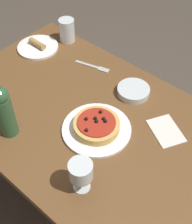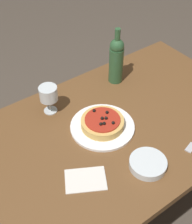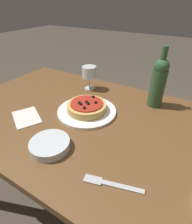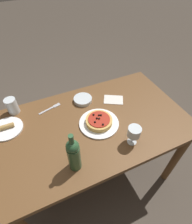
{
  "view_description": "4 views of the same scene",
  "coord_description": "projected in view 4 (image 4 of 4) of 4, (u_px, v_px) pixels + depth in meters",
  "views": [
    {
      "loc": [
        0.55,
        -0.62,
        1.72
      ],
      "look_at": [
        0.03,
        -0.03,
        0.86
      ],
      "focal_mm": 50.0,
      "sensor_mm": 36.0,
      "label": 1
    },
    {
      "loc": [
        0.61,
        0.71,
        1.72
      ],
      "look_at": [
        0.05,
        -0.05,
        0.84
      ],
      "focal_mm": 50.0,
      "sensor_mm": 36.0,
      "label": 2
    },
    {
      "loc": [
        -0.35,
        0.55,
        1.22
      ],
      "look_at": [
        -0.02,
        -0.02,
        0.79
      ],
      "focal_mm": 28.0,
      "sensor_mm": 36.0,
      "label": 3
    },
    {
      "loc": [
        -0.31,
        -0.74,
        1.69
      ],
      "look_at": [
        0.04,
        0.03,
        0.82
      ],
      "focal_mm": 28.0,
      "sensor_mm": 36.0,
      "label": 4
    }
  ],
  "objects": [
    {
      "name": "ground_plane",
      "position": [
        94.0,
        172.0,
        1.77
      ],
      "size": [
        14.0,
        14.0,
        0.0
      ],
      "primitive_type": "plane",
      "color": "#4C4238"
    },
    {
      "name": "wine_glass",
      "position": [
        134.0,
        132.0,
        1.04
      ],
      "size": [
        0.08,
        0.08,
        0.13
      ],
      "color": "silver",
      "rests_on": "dining_table"
    },
    {
      "name": "water_cup",
      "position": [
        12.0,
        106.0,
        1.25
      ],
      "size": [
        0.08,
        0.08,
        0.12
      ],
      "color": "silver",
      "rests_on": "dining_table"
    },
    {
      "name": "paper_napkin",
      "position": [
        113.0,
        100.0,
        1.39
      ],
      "size": [
        0.18,
        0.16,
        0.0
      ],
      "color": "silver",
      "rests_on": "dining_table"
    },
    {
      "name": "dining_table",
      "position": [
        93.0,
        131.0,
        1.29
      ],
      "size": [
        1.35,
        0.79,
        0.76
      ],
      "color": "brown",
      "rests_on": "ground_plane"
    },
    {
      "name": "side_plate",
      "position": [
        7.0,
        128.0,
        1.18
      ],
      "size": [
        0.21,
        0.21,
        0.04
      ],
      "color": "white",
      "rests_on": "dining_table"
    },
    {
      "name": "wine_bottle",
      "position": [
        74.0,
        154.0,
        0.91
      ],
      "size": [
        0.07,
        0.07,
        0.29
      ],
      "color": "#2D5633",
      "rests_on": "dining_table"
    },
    {
      "name": "pizza",
      "position": [
        99.0,
        121.0,
        1.19
      ],
      "size": [
        0.18,
        0.18,
        0.05
      ],
      "color": "tan",
      "rests_on": "dinner_plate"
    },
    {
      "name": "fork",
      "position": [
        51.0,
        108.0,
        1.32
      ],
      "size": [
        0.18,
        0.07,
        0.0
      ],
      "rotation": [
        0.0,
        0.0,
        0.27
      ],
      "color": "#B7B7BC",
      "rests_on": "dining_table"
    },
    {
      "name": "dinner_plate",
      "position": [
        99.0,
        123.0,
        1.21
      ],
      "size": [
        0.28,
        0.28,
        0.01
      ],
      "color": "white",
      "rests_on": "dining_table"
    },
    {
      "name": "side_bowl",
      "position": [
        83.0,
        100.0,
        1.37
      ],
      "size": [
        0.14,
        0.14,
        0.03
      ],
      "color": "silver",
      "rests_on": "dining_table"
    }
  ]
}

